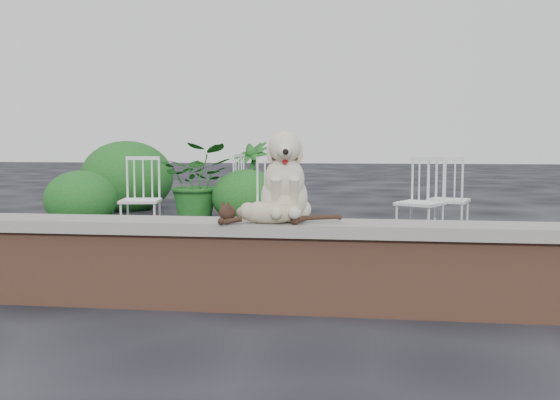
# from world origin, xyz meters

# --- Properties ---
(ground) EXTENTS (60.00, 60.00, 0.00)m
(ground) POSITION_xyz_m (0.00, 0.00, 0.00)
(ground) COLOR black
(ground) RESTS_ON ground
(brick_wall) EXTENTS (6.00, 0.30, 0.50)m
(brick_wall) POSITION_xyz_m (0.00, 0.00, 0.25)
(brick_wall) COLOR brown
(brick_wall) RESTS_ON ground
(capstone) EXTENTS (6.20, 0.40, 0.08)m
(capstone) POSITION_xyz_m (0.00, 0.00, 0.54)
(capstone) COLOR slate
(capstone) RESTS_ON brick_wall
(dog) EXTENTS (0.46, 0.56, 0.59)m
(dog) POSITION_xyz_m (-0.05, 0.03, 0.88)
(dog) COLOR beige
(dog) RESTS_ON capstone
(cat) EXTENTS (0.95, 0.36, 0.16)m
(cat) POSITION_xyz_m (-0.13, -0.12, 0.66)
(cat) COLOR tan
(cat) RESTS_ON capstone
(chair_c) EXTENTS (0.71, 0.71, 0.94)m
(chair_c) POSITION_xyz_m (1.42, 3.03, 0.47)
(chair_c) COLOR white
(chair_c) RESTS_ON ground
(chair_a) EXTENTS (0.65, 0.65, 0.94)m
(chair_a) POSITION_xyz_m (-1.98, 2.55, 0.47)
(chair_a) COLOR white
(chair_a) RESTS_ON ground
(chair_e) EXTENTS (0.66, 0.66, 0.94)m
(chair_e) POSITION_xyz_m (-1.07, 4.44, 0.47)
(chair_e) COLOR white
(chair_e) RESTS_ON ground
(chair_d) EXTENTS (0.76, 0.76, 0.94)m
(chair_d) POSITION_xyz_m (1.07, 2.66, 0.47)
(chair_d) COLOR white
(chair_d) RESTS_ON ground
(chair_b) EXTENTS (0.62, 0.62, 0.94)m
(chair_b) POSITION_xyz_m (-0.44, 2.28, 0.47)
(chair_b) COLOR white
(chair_b) RESTS_ON ground
(potted_plant_a) EXTENTS (1.11, 1.00, 1.10)m
(potted_plant_a) POSITION_xyz_m (-1.84, 4.48, 0.55)
(potted_plant_a) COLOR #185016
(potted_plant_a) RESTS_ON ground
(potted_plant_b) EXTENTS (0.86, 0.86, 1.11)m
(potted_plant_b) POSITION_xyz_m (-1.22, 5.25, 0.56)
(potted_plant_b) COLOR #185016
(potted_plant_b) RESTS_ON ground
(shrubbery) EXTENTS (3.46, 2.98, 1.20)m
(shrubbery) POSITION_xyz_m (-2.95, 5.08, 0.47)
(shrubbery) COLOR #185016
(shrubbery) RESTS_ON ground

